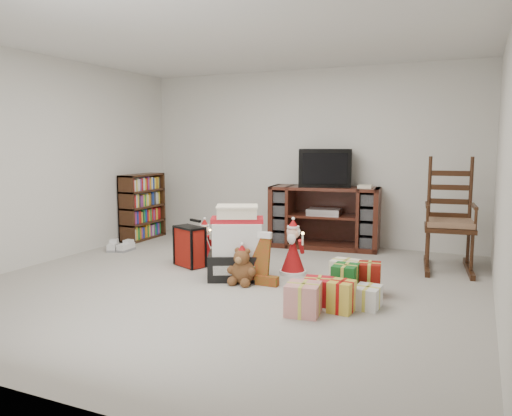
# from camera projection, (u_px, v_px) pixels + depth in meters

# --- Properties ---
(room) EXTENTS (5.01, 5.01, 2.51)m
(room) POSITION_uv_depth(u_px,v_px,m) (227.00, 163.00, 5.00)
(room) COLOR #AAA59C
(room) RESTS_ON ground
(tv_stand) EXTENTS (1.54, 0.69, 0.85)m
(tv_stand) POSITION_uv_depth(u_px,v_px,m) (324.00, 217.00, 6.94)
(tv_stand) COLOR #431913
(tv_stand) RESTS_ON floor
(bookshelf) EXTENTS (0.27, 0.81, 0.99)m
(bookshelf) POSITION_uv_depth(u_px,v_px,m) (143.00, 208.00, 7.57)
(bookshelf) COLOR #331B0E
(bookshelf) RESTS_ON floor
(rocking_chair) EXTENTS (0.64, 0.95, 1.35)m
(rocking_chair) POSITION_uv_depth(u_px,v_px,m) (450.00, 229.00, 5.75)
(rocking_chair) COLOR #331B0E
(rocking_chair) RESTS_ON floor
(gift_pile) EXTENTS (0.74, 0.66, 0.77)m
(gift_pile) POSITION_uv_depth(u_px,v_px,m) (237.00, 247.00, 5.36)
(gift_pile) COLOR black
(gift_pile) RESTS_ON floor
(red_suitcase) EXTENTS (0.41, 0.33, 0.56)m
(red_suitcase) POSITION_uv_depth(u_px,v_px,m) (190.00, 246.00, 5.87)
(red_suitcase) COLOR maroon
(red_suitcase) RESTS_ON floor
(stocking) EXTENTS (0.26, 0.11, 0.55)m
(stocking) POSITION_uv_depth(u_px,v_px,m) (260.00, 258.00, 5.15)
(stocking) COLOR #0B6B13
(stocking) RESTS_ON floor
(teddy_bear) EXTENTS (0.25, 0.22, 0.37)m
(teddy_bear) POSITION_uv_depth(u_px,v_px,m) (243.00, 268.00, 5.15)
(teddy_bear) COLOR brown
(teddy_bear) RESTS_ON floor
(santa_figurine) EXTENTS (0.30, 0.29, 0.63)m
(santa_figurine) POSITION_uv_depth(u_px,v_px,m) (293.00, 253.00, 5.54)
(santa_figurine) COLOR maroon
(santa_figurine) RESTS_ON floor
(mrs_claus_figurine) EXTENTS (0.26, 0.25, 0.54)m
(mrs_claus_figurine) POSITION_uv_depth(u_px,v_px,m) (205.00, 246.00, 6.08)
(mrs_claus_figurine) COLOR maroon
(mrs_claus_figurine) RESTS_ON floor
(sneaker_pair) EXTENTS (0.37, 0.31, 0.10)m
(sneaker_pair) POSITION_uv_depth(u_px,v_px,m) (119.00, 247.00, 6.76)
(sneaker_pair) COLOR silver
(sneaker_pair) RESTS_ON floor
(gift_cluster) EXTENTS (0.73, 1.07, 0.25)m
(gift_cluster) POSITION_uv_depth(u_px,v_px,m) (342.00, 289.00, 4.55)
(gift_cluster) COLOR #AF141D
(gift_cluster) RESTS_ON floor
(crt_television) EXTENTS (0.83, 0.71, 0.52)m
(crt_television) POSITION_uv_depth(u_px,v_px,m) (324.00, 168.00, 6.90)
(crt_television) COLOR black
(crt_television) RESTS_ON tv_stand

